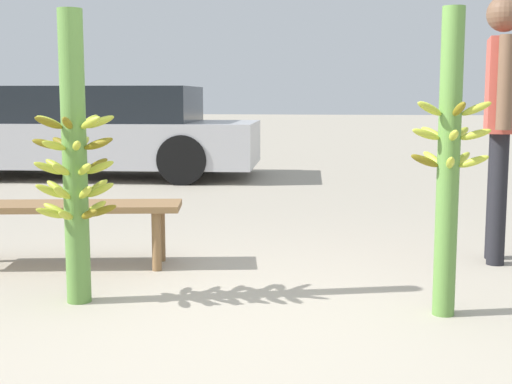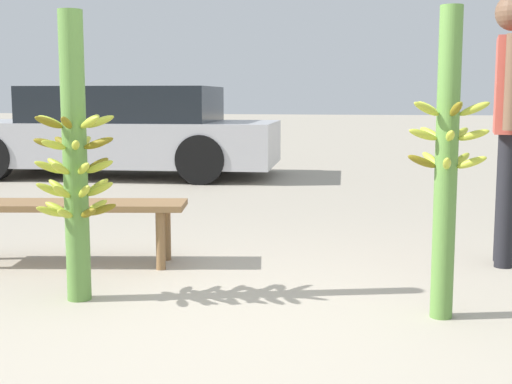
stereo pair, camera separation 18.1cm
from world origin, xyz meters
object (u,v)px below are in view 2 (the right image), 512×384
object	(u,v)px
banana_stalk_center	(446,161)
parked_car	(116,132)
vendor_person	(510,104)
banana_stalk_left	(75,160)
market_bench	(64,211)

from	to	relation	value
banana_stalk_center	parked_car	xyz separation A→B (m)	(-3.96, 5.75, -0.18)
banana_stalk_center	vendor_person	world-z (taller)	vendor_person
banana_stalk_center	parked_car	bearing A→B (deg)	124.59
banana_stalk_left	vendor_person	xyz separation A→B (m)	(2.39, 1.28, 0.29)
market_bench	parked_car	world-z (taller)	parked_car
parked_car	banana_stalk_left	bearing A→B (deg)	-163.94
vendor_person	market_bench	distance (m)	2.96
vendor_person	parked_car	distance (m)	6.34
banana_stalk_center	vendor_person	xyz separation A→B (m)	(0.48, 1.25, 0.27)
parked_car	vendor_person	bearing A→B (deg)	-138.85
banana_stalk_left	banana_stalk_center	world-z (taller)	banana_stalk_left
vendor_person	market_bench	bearing A→B (deg)	106.93
banana_stalk_left	parked_car	world-z (taller)	banana_stalk_left
banana_stalk_left	market_bench	bearing A→B (deg)	120.00
vendor_person	banana_stalk_center	bearing A→B (deg)	165.24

